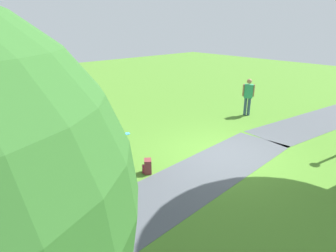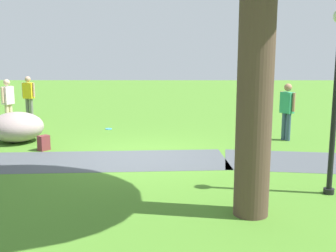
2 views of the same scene
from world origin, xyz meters
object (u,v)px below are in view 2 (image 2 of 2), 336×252
Objects in this scene: woman_with_handbag at (8,100)px; man_near_boulder at (287,108)px; handbag_on_grass at (29,119)px; lawn_boulder at (17,127)px; backpack_by_boulder at (44,143)px; frisbee_on_grass at (109,129)px; passerby_on_path at (29,95)px.

woman_with_handbag is 0.98× the size of man_near_boulder.
lawn_boulder is at bearing 102.28° from handbag_on_grass.
handbag_on_grass is at bearing -113.50° from woman_with_handbag.
backpack_by_boulder is 3.20m from frisbee_on_grass.
woman_with_handbag is 1.01× the size of passerby_on_path.
passerby_on_path is at bearing -22.91° from man_near_boulder.
lawn_boulder is 5.95× the size of handbag_on_grass.
man_near_boulder is 4.59× the size of handbag_on_grass.
handbag_on_grass is 0.91× the size of backpack_by_boulder.
frisbee_on_grass is at bearing 148.24° from passerby_on_path.
lawn_boulder is 2.51m from woman_with_handbag.
woman_with_handbag is at bearing -57.14° from backpack_by_boulder.
lawn_boulder is 4.02m from passerby_on_path.
lawn_boulder is 5.39× the size of backpack_by_boulder.
passerby_on_path is 5.35m from backpack_by_boulder.
lawn_boulder is 9.79× the size of frisbee_on_grass.
lawn_boulder is 7.84m from man_near_boulder.
man_near_boulder is 9.44m from passerby_on_path.
frisbee_on_grass is (-3.26, 2.02, -0.92)m from passerby_on_path.
frisbee_on_grass is (-2.38, -1.87, -0.42)m from lawn_boulder.
lawn_boulder is 3.05m from frisbee_on_grass.
backpack_by_boulder is at bearing 10.51° from man_near_boulder.
man_near_boulder is 5.76m from frisbee_on_grass.
man_near_boulder is 9.00m from handbag_on_grass.
handbag_on_grass is at bearing -18.72° from man_near_boulder.
backpack_by_boulder reaches higher than handbag_on_grass.
man_near_boulder is (-7.81, -0.21, 0.53)m from lawn_boulder.
passerby_on_path reaches higher than backpack_by_boulder.
passerby_on_path is 4.02× the size of backpack_by_boulder.
frisbee_on_grass is (-1.31, -2.91, -0.18)m from backpack_by_boulder.
lawn_boulder reaches higher than handbag_on_grass.
handbag_on_grass is 4.48m from backpack_by_boulder.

